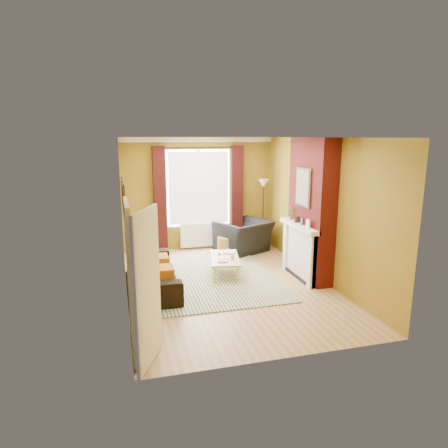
{
  "coord_description": "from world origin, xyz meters",
  "views": [
    {
      "loc": [
        -1.96,
        -7.07,
        2.82
      ],
      "look_at": [
        0.0,
        0.25,
        1.15
      ],
      "focal_mm": 32.0,
      "sensor_mm": 36.0,
      "label": 1
    }
  ],
  "objects_px": {
    "wicker_stool": "(225,246)",
    "floor_lamp": "(263,194)",
    "sofa": "(152,271)",
    "armchair": "(243,237)",
    "coffee_table": "(225,259)"
  },
  "relations": [
    {
      "from": "wicker_stool",
      "to": "sofa",
      "type": "bearing_deg",
      "value": -138.34
    },
    {
      "from": "floor_lamp",
      "to": "armchair",
      "type": "bearing_deg",
      "value": -164.18
    },
    {
      "from": "wicker_stool",
      "to": "coffee_table",
      "type": "bearing_deg",
      "value": -105.09
    },
    {
      "from": "sofa",
      "to": "coffee_table",
      "type": "bearing_deg",
      "value": -76.51
    },
    {
      "from": "armchair",
      "to": "floor_lamp",
      "type": "xyz_separation_m",
      "value": [
        0.57,
        0.16,
        1.01
      ]
    },
    {
      "from": "armchair",
      "to": "coffee_table",
      "type": "bearing_deg",
      "value": 34.45
    },
    {
      "from": "wicker_stool",
      "to": "floor_lamp",
      "type": "xyz_separation_m",
      "value": [
        1.09,
        0.34,
        1.18
      ]
    },
    {
      "from": "armchair",
      "to": "wicker_stool",
      "type": "xyz_separation_m",
      "value": [
        -0.52,
        -0.18,
        -0.17
      ]
    },
    {
      "from": "armchair",
      "to": "floor_lamp",
      "type": "distance_m",
      "value": 1.17
    },
    {
      "from": "sofa",
      "to": "coffee_table",
      "type": "relative_size",
      "value": 1.82
    },
    {
      "from": "sofa",
      "to": "floor_lamp",
      "type": "distance_m",
      "value": 3.74
    },
    {
      "from": "coffee_table",
      "to": "sofa",
      "type": "bearing_deg",
      "value": -155.47
    },
    {
      "from": "sofa",
      "to": "wicker_stool",
      "type": "relative_size",
      "value": 4.98
    },
    {
      "from": "wicker_stool",
      "to": "floor_lamp",
      "type": "distance_m",
      "value": 1.64
    },
    {
      "from": "armchair",
      "to": "coffee_table",
      "type": "distance_m",
      "value": 1.74
    }
  ]
}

